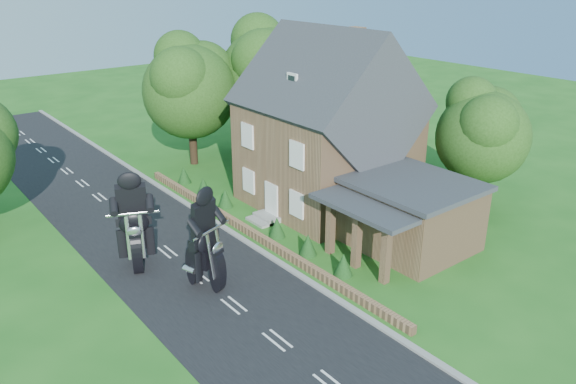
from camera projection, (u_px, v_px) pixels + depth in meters
ground at (234, 306)px, 23.38m from camera, size 120.00×120.00×0.00m
road at (234, 305)px, 23.38m from camera, size 7.00×80.00×0.02m
kerb at (301, 276)px, 25.46m from camera, size 0.30×80.00×0.12m
garden_wall at (250, 232)px, 29.42m from camera, size 0.30×22.00×0.40m
house at (327, 131)px, 32.15m from camera, size 9.54×8.64×10.24m
annex at (409, 213)px, 27.80m from camera, size 7.05×5.94×3.44m
tree_annex_side at (486, 128)px, 31.54m from camera, size 5.64×5.20×7.48m
tree_house_right at (370, 95)px, 37.28m from camera, size 6.51×6.00×8.40m
tree_behind_house at (273, 68)px, 40.95m from camera, size 7.81×7.20×10.08m
tree_behind_left at (194, 83)px, 38.39m from camera, size 6.94×6.40×9.16m
shrub_a at (343, 264)px, 25.49m from camera, size 0.90×0.90×1.10m
shrub_b at (308, 245)px, 27.31m from camera, size 0.90×0.90×1.10m
shrub_c at (277, 227)px, 29.13m from camera, size 0.90×0.90×1.10m
shrub_d at (225, 198)px, 32.77m from camera, size 0.90×0.90×1.10m
shrub_e at (204, 186)px, 34.60m from camera, size 0.90×0.90×1.10m
shrub_f at (184, 175)px, 36.42m from camera, size 0.90×0.90×1.10m
motorcycle_lead at (206, 273)px, 24.47m from camera, size 0.86×1.58×1.43m
motorcycle_follow at (138, 253)px, 26.14m from camera, size 0.98×1.57×1.44m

